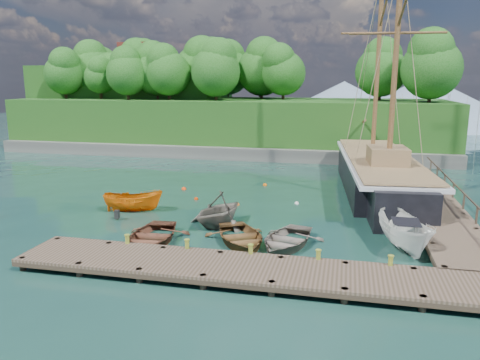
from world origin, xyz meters
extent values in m
plane|color=#14392B|center=(0.00, 0.00, 0.00)|extent=(160.00, 160.00, 0.00)
cube|color=#483828|center=(2.00, -6.50, 0.54)|extent=(20.00, 3.20, 0.12)
cube|color=black|center=(2.00, -6.50, 0.38)|extent=(20.00, 3.20, 0.20)
cylinder|color=black|center=(-7.70, -7.80, 0.05)|extent=(0.28, 0.28, 1.10)
cylinder|color=black|center=(-7.70, -5.20, 0.05)|extent=(0.28, 0.28, 1.10)
cube|color=#483828|center=(11.50, 7.00, 0.54)|extent=(3.20, 24.00, 0.12)
cube|color=black|center=(11.50, 7.00, 0.38)|extent=(3.20, 24.00, 0.20)
cylinder|color=black|center=(10.20, -4.70, 0.05)|extent=(0.28, 0.28, 1.10)
cylinder|color=black|center=(10.20, 18.70, 0.05)|extent=(0.28, 0.28, 1.10)
cylinder|color=black|center=(12.80, 18.70, 0.05)|extent=(0.28, 0.28, 1.10)
cylinder|color=olive|center=(-4.00, -5.10, 0.00)|extent=(0.26, 0.26, 0.45)
cylinder|color=olive|center=(-1.00, -5.10, 0.00)|extent=(0.26, 0.26, 0.45)
cylinder|color=olive|center=(2.00, -5.10, 0.00)|extent=(0.26, 0.26, 0.45)
cylinder|color=olive|center=(5.00, -5.10, 0.00)|extent=(0.26, 0.26, 0.45)
cylinder|color=olive|center=(8.00, -5.10, 0.00)|extent=(0.26, 0.26, 0.45)
imported|color=brown|center=(-3.60, -3.25, 0.00)|extent=(3.75, 4.97, 0.97)
imported|color=#615B50|center=(-1.04, 0.46, 0.00)|extent=(4.65, 4.97, 2.11)
imported|color=brown|center=(0.88, -2.24, 0.00)|extent=(4.96, 5.51, 0.94)
imported|color=#73685D|center=(3.21, -2.10, 0.00)|extent=(4.12, 5.06, 0.92)
imported|color=orange|center=(-7.15, 2.10, 0.00)|extent=(4.02, 2.31, 1.46)
imported|color=white|center=(9.00, -1.29, 0.00)|extent=(3.04, 5.26, 1.91)
cube|color=black|center=(8.44, 11.63, 0.79)|extent=(6.24, 15.66, 3.18)
cube|color=black|center=(7.61, 21.44, 0.79)|extent=(3.13, 5.02, 2.86)
cube|color=black|center=(9.17, 2.92, 0.79)|extent=(3.80, 4.21, 3.02)
cube|color=silver|center=(8.44, 11.63, 2.33)|extent=(6.69, 20.46, 0.25)
cube|color=brown|center=(8.44, 11.63, 2.58)|extent=(6.21, 19.99, 0.12)
cube|color=brown|center=(8.71, 8.37, 3.18)|extent=(2.73, 3.20, 1.20)
cylinder|color=brown|center=(7.31, 25.02, 3.78)|extent=(0.82, 6.89, 1.69)
cylinder|color=brown|center=(8.11, 15.55, 11.03)|extent=(0.36, 0.36, 16.89)
cylinder|color=brown|center=(8.77, 7.71, 10.35)|extent=(0.36, 0.36, 15.54)
cylinder|color=#8C7A59|center=(7.58, 21.78, 11.28)|extent=(1.03, 11.64, 9.81)
sphere|color=silver|center=(-8.39, 4.48, 0.00)|extent=(0.32, 0.32, 0.32)
sphere|color=red|center=(-4.18, 5.87, 0.00)|extent=(0.29, 0.29, 0.29)
sphere|color=orange|center=(-1.00, 5.05, 0.00)|extent=(0.29, 0.29, 0.29)
sphere|color=silver|center=(2.85, 6.27, 0.00)|extent=(0.29, 0.29, 0.29)
sphere|color=#EC3705|center=(-6.05, 8.58, 0.00)|extent=(0.37, 0.37, 0.37)
sphere|color=#D05804|center=(-0.23, 11.37, 0.00)|extent=(0.33, 0.33, 0.33)
cube|color=#474744|center=(-8.00, 24.00, 0.60)|extent=(50.00, 4.00, 1.40)
cube|color=#20531B|center=(-8.00, 30.00, 3.00)|extent=(50.00, 14.00, 6.00)
cube|color=#20531B|center=(-22.00, 34.00, 5.00)|extent=(24.00, 12.00, 10.00)
cylinder|color=#382616|center=(-16.10, 28.11, 6.70)|extent=(0.36, 0.36, 1.40)
sphere|color=#154D11|center=(-16.10, 28.11, 9.10)|extent=(5.42, 5.42, 5.42)
cylinder|color=#382616|center=(-14.18, 26.81, 6.70)|extent=(0.36, 0.36, 1.40)
sphere|color=#154D11|center=(-14.18, 26.81, 8.96)|extent=(5.02, 5.02, 5.02)
cylinder|color=#382616|center=(-27.79, 27.27, 6.70)|extent=(0.36, 0.36, 1.40)
sphere|color=#154D11|center=(-27.79, 27.27, 8.88)|extent=(4.79, 4.79, 4.79)
cylinder|color=#382616|center=(-20.73, 34.78, 6.70)|extent=(0.36, 0.36, 1.40)
sphere|color=#154D11|center=(-20.73, 34.78, 9.39)|extent=(6.25, 6.25, 6.25)
cylinder|color=#382616|center=(13.91, 26.65, 6.70)|extent=(0.36, 0.36, 1.40)
sphere|color=#154D11|center=(13.91, 26.65, 9.30)|extent=(6.00, 6.00, 6.00)
cylinder|color=#382616|center=(-25.58, 30.32, 6.70)|extent=(0.36, 0.36, 1.40)
sphere|color=#154D11|center=(-25.58, 30.32, 9.26)|extent=(5.89, 5.89, 5.89)
cylinder|color=#382616|center=(-1.61, 31.21, 6.70)|extent=(0.36, 0.36, 1.40)
sphere|color=#154D11|center=(-1.61, 31.21, 9.00)|extent=(5.13, 5.13, 5.13)
cylinder|color=#382616|center=(-21.53, 35.53, 6.70)|extent=(0.36, 0.36, 1.40)
sphere|color=#154D11|center=(-21.53, 35.53, 8.88)|extent=(4.80, 4.80, 4.80)
cylinder|color=#382616|center=(-10.15, 30.20, 6.70)|extent=(0.36, 0.36, 1.40)
sphere|color=#154D11|center=(-10.15, 30.20, 9.24)|extent=(5.82, 5.82, 5.82)
cylinder|color=#382616|center=(-4.58, 33.35, 6.70)|extent=(0.36, 0.36, 1.40)
sphere|color=#154D11|center=(-4.58, 33.35, 9.32)|extent=(6.05, 6.05, 6.05)
cylinder|color=#382616|center=(14.09, 27.65, 6.70)|extent=(0.36, 0.36, 1.40)
sphere|color=#154D11|center=(14.09, 27.65, 8.87)|extent=(4.77, 4.77, 4.77)
cylinder|color=#382616|center=(-8.51, 26.55, 6.70)|extent=(0.36, 0.36, 1.40)
sphere|color=#154D11|center=(-8.51, 26.55, 9.11)|extent=(5.47, 5.47, 5.47)
cylinder|color=#382616|center=(9.27, 30.39, 6.70)|extent=(0.36, 0.36, 1.40)
sphere|color=#154D11|center=(9.27, 30.39, 9.14)|extent=(5.55, 5.55, 5.55)
cylinder|color=#382616|center=(-10.01, 37.76, 6.70)|extent=(0.36, 0.36, 1.40)
sphere|color=#154D11|center=(-10.01, 37.76, 9.39)|extent=(6.25, 6.25, 6.25)
cylinder|color=#382616|center=(-28.21, 35.82, 6.70)|extent=(0.36, 0.36, 1.40)
sphere|color=#154D11|center=(-28.21, 35.82, 9.09)|extent=(5.41, 5.41, 5.41)
cylinder|color=#382616|center=(-17.91, 31.40, 6.70)|extent=(0.36, 0.36, 1.40)
sphere|color=#154D11|center=(-17.91, 31.40, 9.12)|extent=(5.47, 5.47, 5.47)
cylinder|color=#382616|center=(-23.27, 27.64, 6.70)|extent=(0.36, 0.36, 1.40)
sphere|color=#154D11|center=(-23.27, 27.64, 8.52)|extent=(3.77, 3.77, 3.77)
cylinder|color=#382616|center=(-19.61, 31.47, 6.70)|extent=(0.36, 0.36, 1.40)
sphere|color=#154D11|center=(-19.61, 31.47, 9.31)|extent=(6.04, 6.04, 6.04)
cylinder|color=#382616|center=(-5.73, 38.37, 6.70)|extent=(0.36, 0.36, 1.40)
sphere|color=#154D11|center=(-5.73, 38.37, 9.26)|extent=(5.89, 5.89, 5.89)
cylinder|color=#382616|center=(-11.90, 31.02, 6.70)|extent=(0.36, 0.36, 1.40)
sphere|color=#154D11|center=(-11.90, 31.02, 9.33)|extent=(6.08, 6.08, 6.08)
cylinder|color=#382616|center=(-22.89, 29.25, 6.70)|extent=(0.36, 0.36, 1.40)
sphere|color=#154D11|center=(-22.89, 29.25, 8.69)|extent=(4.25, 4.25, 4.25)
cylinder|color=#382616|center=(-18.91, 26.06, 6.70)|extent=(0.36, 0.36, 1.40)
sphere|color=#154D11|center=(-18.91, 26.06, 8.87)|extent=(4.77, 4.77, 4.77)
cube|color=silver|center=(-20.00, 33.00, 10.50)|extent=(4.00, 5.00, 3.00)
cube|color=#591E19|center=(-20.00, 33.00, 12.40)|extent=(4.40, 5.40, 0.80)
cone|color=#728CA5|center=(20.00, 70.00, 4.50)|extent=(36.00, 36.00, 9.00)
cone|color=#728CA5|center=(5.00, 70.00, 4.00)|extent=(32.00, 32.00, 8.00)
cone|color=#728CA5|center=(-30.00, 70.00, 5.00)|extent=(40.00, 40.00, 10.00)
camera|label=1|loc=(5.97, -24.50, 8.22)|focal=35.00mm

